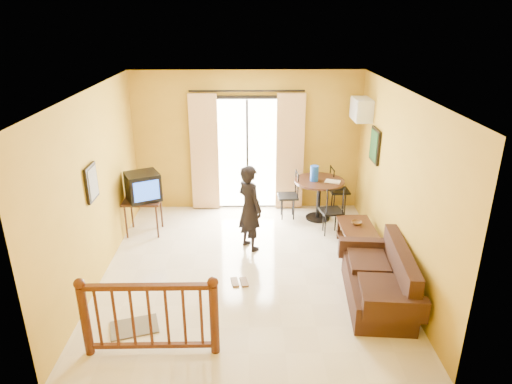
{
  "coord_description": "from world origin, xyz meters",
  "views": [
    {
      "loc": [
        0.0,
        -6.31,
        3.81
      ],
      "look_at": [
        0.13,
        0.2,
        1.23
      ],
      "focal_mm": 32.0,
      "sensor_mm": 36.0,
      "label": 1
    }
  ],
  "objects_px": {
    "coffee_table": "(357,235)",
    "sofa": "(381,282)",
    "standing_person": "(250,208)",
    "television": "(143,186)",
    "dining_table": "(319,188)"
  },
  "relations": [
    {
      "from": "sofa",
      "to": "standing_person",
      "type": "height_order",
      "value": "standing_person"
    },
    {
      "from": "television",
      "to": "coffee_table",
      "type": "relative_size",
      "value": 0.72
    },
    {
      "from": "standing_person",
      "to": "dining_table",
      "type": "bearing_deg",
      "value": -85.5
    },
    {
      "from": "coffee_table",
      "to": "sofa",
      "type": "height_order",
      "value": "sofa"
    },
    {
      "from": "standing_person",
      "to": "television",
      "type": "bearing_deg",
      "value": 35.75
    },
    {
      "from": "coffee_table",
      "to": "standing_person",
      "type": "bearing_deg",
      "value": 175.38
    },
    {
      "from": "sofa",
      "to": "standing_person",
      "type": "bearing_deg",
      "value": 143.75
    },
    {
      "from": "television",
      "to": "sofa",
      "type": "height_order",
      "value": "television"
    },
    {
      "from": "television",
      "to": "standing_person",
      "type": "height_order",
      "value": "standing_person"
    },
    {
      "from": "dining_table",
      "to": "standing_person",
      "type": "xyz_separation_m",
      "value": [
        -1.35,
        -1.17,
        0.11
      ]
    },
    {
      "from": "dining_table",
      "to": "sofa",
      "type": "relative_size",
      "value": 0.54
    },
    {
      "from": "coffee_table",
      "to": "standing_person",
      "type": "distance_m",
      "value": 1.88
    },
    {
      "from": "dining_table",
      "to": "coffee_table",
      "type": "xyz_separation_m",
      "value": [
        0.47,
        -1.31,
        -0.34
      ]
    },
    {
      "from": "television",
      "to": "sofa",
      "type": "relative_size",
      "value": 0.4
    },
    {
      "from": "television",
      "to": "standing_person",
      "type": "relative_size",
      "value": 0.48
    }
  ]
}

